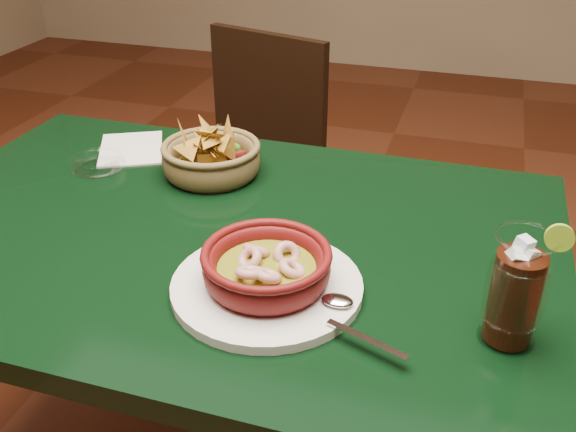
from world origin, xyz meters
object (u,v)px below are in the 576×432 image
(dining_chair, at_px, (246,176))
(chip_basket, at_px, (211,158))
(dining_table, at_px, (219,274))
(cola_drink, at_px, (515,291))
(shrimp_plate, at_px, (267,272))

(dining_chair, relative_size, chip_basket, 3.80)
(dining_table, bearing_deg, chip_basket, 115.16)
(dining_chair, xyz_separation_m, cola_drink, (0.71, -0.86, 0.34))
(chip_basket, relative_size, cola_drink, 1.24)
(dining_table, xyz_separation_m, shrimp_plate, (0.15, -0.15, 0.13))
(chip_basket, xyz_separation_m, cola_drink, (0.59, -0.35, 0.04))
(chip_basket, bearing_deg, cola_drink, -30.77)
(dining_table, relative_size, dining_chair, 1.36)
(shrimp_plate, height_order, cola_drink, cola_drink)
(shrimp_plate, xyz_separation_m, cola_drink, (0.35, -0.01, 0.05))
(dining_chair, distance_m, cola_drink, 1.17)
(shrimp_plate, bearing_deg, dining_table, 134.93)
(dining_table, distance_m, shrimp_plate, 0.25)
(dining_table, bearing_deg, cola_drink, -17.22)
(dining_chair, bearing_deg, cola_drink, -50.29)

